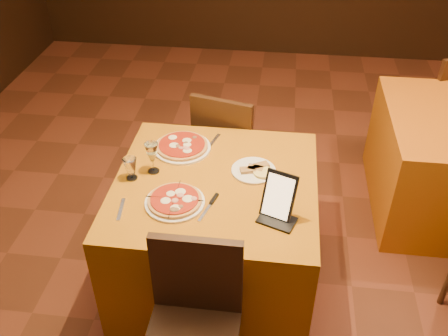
# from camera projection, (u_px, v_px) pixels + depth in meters

# --- Properties ---
(floor) EXTENTS (6.00, 7.00, 0.01)m
(floor) POSITION_uv_depth(u_px,v_px,m) (291.00, 281.00, 3.12)
(floor) COLOR #5E2D19
(floor) RESTS_ON ground
(main_table) EXTENTS (1.10, 1.10, 0.75)m
(main_table) POSITION_uv_depth(u_px,v_px,m) (216.00, 232.00, 2.93)
(main_table) COLOR #AB640A
(main_table) RESTS_ON floor
(chair_main_far) EXTENTS (0.50, 0.50, 0.91)m
(chair_main_far) POSITION_uv_depth(u_px,v_px,m) (232.00, 145.00, 3.52)
(chair_main_far) COLOR black
(chair_main_far) RESTS_ON floor
(chair_side_far) EXTENTS (0.49, 0.49, 0.91)m
(chair_side_far) POSITION_uv_depth(u_px,v_px,m) (438.00, 100.00, 4.05)
(chair_side_far) COLOR black
(chair_side_far) RESTS_ON floor
(pizza_near) EXTENTS (0.31, 0.31, 0.03)m
(pizza_near) POSITION_uv_depth(u_px,v_px,m) (175.00, 201.00, 2.55)
(pizza_near) COLOR white
(pizza_near) RESTS_ON main_table
(pizza_far) EXTENTS (0.34, 0.34, 0.03)m
(pizza_far) POSITION_uv_depth(u_px,v_px,m) (182.00, 147.00, 2.95)
(pizza_far) COLOR white
(pizza_far) RESTS_ON main_table
(cutlet_dish) EXTENTS (0.25, 0.25, 0.03)m
(cutlet_dish) POSITION_uv_depth(u_px,v_px,m) (254.00, 170.00, 2.77)
(cutlet_dish) COLOR white
(cutlet_dish) RESTS_ON main_table
(wine_glass) EXTENTS (0.09, 0.09, 0.19)m
(wine_glass) POSITION_uv_depth(u_px,v_px,m) (152.00, 158.00, 2.72)
(wine_glass) COLOR #EFE987
(wine_glass) RESTS_ON main_table
(water_glass) EXTENTS (0.08, 0.08, 0.13)m
(water_glass) POSITION_uv_depth(u_px,v_px,m) (131.00, 169.00, 2.69)
(water_glass) COLOR silver
(water_glass) RESTS_ON main_table
(tablet) EXTENTS (0.18, 0.15, 0.23)m
(tablet) POSITION_uv_depth(u_px,v_px,m) (279.00, 196.00, 2.42)
(tablet) COLOR black
(tablet) RESTS_ON main_table
(knife) EXTENTS (0.07, 0.19, 0.01)m
(knife) POSITION_uv_depth(u_px,v_px,m) (207.00, 209.00, 2.52)
(knife) COLOR silver
(knife) RESTS_ON main_table
(fork_near) EXTENTS (0.04, 0.17, 0.01)m
(fork_near) POSITION_uv_depth(u_px,v_px,m) (121.00, 209.00, 2.52)
(fork_near) COLOR silver
(fork_near) RESTS_ON main_table
(fork_far) EXTENTS (0.07, 0.18, 0.01)m
(fork_far) POSITION_uv_depth(u_px,v_px,m) (213.00, 141.00, 3.02)
(fork_far) COLOR silver
(fork_far) RESTS_ON main_table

